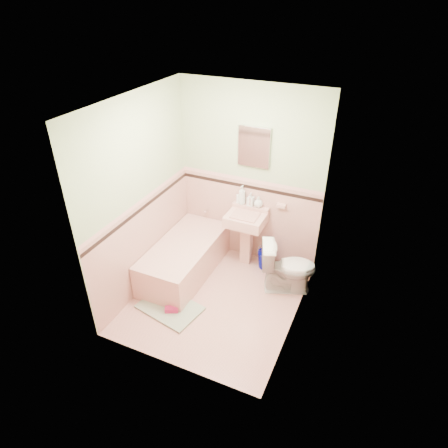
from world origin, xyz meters
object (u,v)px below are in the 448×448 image
at_px(soap_bottle_right, 258,202).
at_px(shoe, 172,309).
at_px(bathtub, 185,259).
at_px(medicine_cabinet, 254,147).
at_px(sink, 245,240).
at_px(toilet, 288,267).
at_px(soap_bottle_left, 242,195).
at_px(soap_bottle_mid, 251,199).
at_px(bucket, 266,259).

relative_size(soap_bottle_right, shoe, 0.97).
bearing_deg(bathtub, medicine_cabinet, 47.42).
bearing_deg(medicine_cabinet, bathtub, -132.58).
height_order(sink, toilet, sink).
bearing_deg(toilet, sink, 47.20).
relative_size(bathtub, toilet, 2.12).
bearing_deg(medicine_cabinet, soap_bottle_left, -167.42).
distance_m(soap_bottle_left, soap_bottle_right, 0.25).
distance_m(bathtub, medicine_cabinet, 1.78).
relative_size(soap_bottle_mid, shoe, 1.17).
bearing_deg(toilet, bucket, 28.94).
distance_m(sink, soap_bottle_mid, 0.58).
relative_size(soap_bottle_right, bucket, 0.61).
relative_size(toilet, bucket, 2.77).
bearing_deg(bathtub, soap_bottle_right, 42.08).
bearing_deg(bucket, medicine_cabinet, 152.90).
relative_size(soap_bottle_left, soap_bottle_mid, 1.44).
height_order(bathtub, soap_bottle_right, soap_bottle_right).
bearing_deg(soap_bottle_left, bathtub, -127.54).
bearing_deg(bathtub, soap_bottle_left, 52.46).
xyz_separation_m(medicine_cabinet, soap_bottle_right, (0.11, -0.03, -0.75)).
distance_m(soap_bottle_mid, shoe, 1.79).
height_order(soap_bottle_left, bucket, soap_bottle_left).
xyz_separation_m(bathtub, medicine_cabinet, (0.68, 0.74, 1.47)).
relative_size(sink, toilet, 1.15).
height_order(soap_bottle_left, soap_bottle_right, soap_bottle_left).
relative_size(bathtub, soap_bottle_right, 9.64).
xyz_separation_m(sink, toilet, (0.71, -0.28, -0.05)).
bearing_deg(sink, bathtub, -142.07).
bearing_deg(toilet, shoe, 110.56).
bearing_deg(soap_bottle_mid, sink, -87.88).
bearing_deg(shoe, medicine_cabinet, 48.85).
distance_m(soap_bottle_left, soap_bottle_mid, 0.13).
bearing_deg(toilet, bathtub, 79.00).
relative_size(soap_bottle_mid, soap_bottle_right, 1.21).
bearing_deg(soap_bottle_right, medicine_cabinet, 164.23).
bearing_deg(soap_bottle_mid, medicine_cabinet, 77.50).
bearing_deg(sink, soap_bottle_mid, 92.12).
bearing_deg(shoe, soap_bottle_mid, 48.77).
bearing_deg(medicine_cabinet, sink, -90.00).
xyz_separation_m(bathtub, soap_bottle_left, (0.55, 0.71, 0.78)).
distance_m(sink, toilet, 0.77).
relative_size(sink, soap_bottle_left, 3.01).
bearing_deg(bucket, shoe, -119.14).
height_order(medicine_cabinet, toilet, medicine_cabinet).
height_order(soap_bottle_mid, toilet, soap_bottle_mid).
distance_m(bathtub, sink, 0.88).
bearing_deg(soap_bottle_right, shoe, -110.24).
relative_size(medicine_cabinet, soap_bottle_mid, 2.83).
bearing_deg(bucket, toilet, -39.99).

